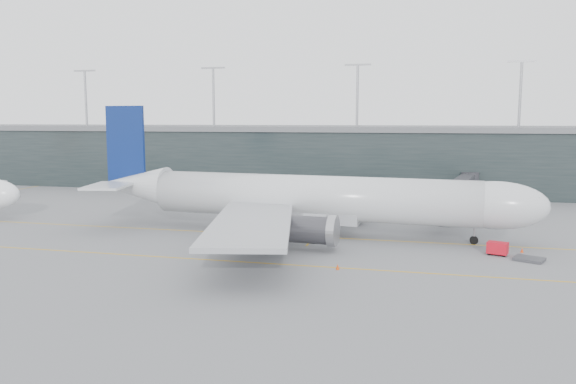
# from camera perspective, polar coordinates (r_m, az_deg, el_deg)

# --- Properties ---
(ground) EXTENTS (320.00, 320.00, 0.00)m
(ground) POSITION_cam_1_polar(r_m,az_deg,el_deg) (86.40, -0.06, -3.89)
(ground) COLOR #5C5C61
(ground) RESTS_ON ground
(taxiline_a) EXTENTS (160.00, 0.25, 0.02)m
(taxiline_a) POSITION_cam_1_polar(r_m,az_deg,el_deg) (82.59, -0.71, -4.42)
(taxiline_a) COLOR gold
(taxiline_a) RESTS_ON ground
(taxiline_b) EXTENTS (160.00, 0.25, 0.02)m
(taxiline_b) POSITION_cam_1_polar(r_m,az_deg,el_deg) (67.59, -4.04, -7.12)
(taxiline_b) COLOR gold
(taxiline_b) RESTS_ON ground
(taxiline_lead_main) EXTENTS (0.25, 60.00, 0.02)m
(taxiline_lead_main) POSITION_cam_1_polar(r_m,az_deg,el_deg) (104.82, 5.15, -1.90)
(taxiline_lead_main) COLOR gold
(taxiline_lead_main) RESTS_ON ground
(terminal) EXTENTS (240.00, 36.00, 29.00)m
(terminal) POSITION_cam_1_polar(r_m,az_deg,el_deg) (142.06, 5.40, 3.64)
(terminal) COLOR black
(terminal) RESTS_ON ground
(main_aircraft) EXTENTS (68.05, 63.80, 19.08)m
(main_aircraft) POSITION_cam_1_polar(r_m,az_deg,el_deg) (82.76, 2.08, -0.64)
(main_aircraft) COLOR silver
(main_aircraft) RESTS_ON ground
(jet_bridge) EXTENTS (10.25, 43.18, 5.89)m
(jet_bridge) POSITION_cam_1_polar(r_m,az_deg,el_deg) (105.51, 16.20, 0.30)
(jet_bridge) COLOR #2C2C31
(jet_bridge) RESTS_ON ground
(gse_cart) EXTENTS (2.80, 2.24, 1.66)m
(gse_cart) POSITION_cam_1_polar(r_m,az_deg,el_deg) (75.36, 20.52, -5.35)
(gse_cart) COLOR red
(gse_cart) RESTS_ON ground
(baggage_dolly) EXTENTS (4.09, 3.75, 0.33)m
(baggage_dolly) POSITION_cam_1_polar(r_m,az_deg,el_deg) (74.12, 23.29, -6.27)
(baggage_dolly) COLOR #38383D
(baggage_dolly) RESTS_ON ground
(uld_a) EXTENTS (2.76, 2.54, 2.02)m
(uld_a) POSITION_cam_1_polar(r_m,az_deg,el_deg) (96.34, -1.52, -2.07)
(uld_a) COLOR #36363B
(uld_a) RESTS_ON ground
(uld_b) EXTENTS (2.06, 1.77, 1.66)m
(uld_b) POSITION_cam_1_polar(r_m,az_deg,el_deg) (98.64, 0.39, -1.95)
(uld_b) COLOR #36363B
(uld_b) RESTS_ON ground
(uld_c) EXTENTS (2.63, 2.42, 1.94)m
(uld_c) POSITION_cam_1_polar(r_m,az_deg,el_deg) (96.84, 1.76, -2.05)
(uld_c) COLOR #36363B
(uld_c) RESTS_ON ground
(cone_nose) EXTENTS (0.39, 0.39, 0.63)m
(cone_nose) POSITION_cam_1_polar(r_m,az_deg,el_deg) (78.10, 22.69, -5.47)
(cone_nose) COLOR #F0400D
(cone_nose) RESTS_ON ground
(cone_wing_stbd) EXTENTS (0.42, 0.42, 0.67)m
(cone_wing_stbd) POSITION_cam_1_polar(r_m,az_deg,el_deg) (64.43, 5.06, -7.57)
(cone_wing_stbd) COLOR #D03E0B
(cone_wing_stbd) RESTS_ON ground
(cone_wing_port) EXTENTS (0.40, 0.40, 0.63)m
(cone_wing_port) POSITION_cam_1_polar(r_m,az_deg,el_deg) (96.75, 7.20, -2.53)
(cone_wing_port) COLOR #E1480C
(cone_wing_port) RESTS_ON ground
(cone_tail) EXTENTS (0.39, 0.39, 0.62)m
(cone_tail) POSITION_cam_1_polar(r_m,az_deg,el_deg) (76.91, -7.92, -5.15)
(cone_tail) COLOR #F4390D
(cone_tail) RESTS_ON ground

